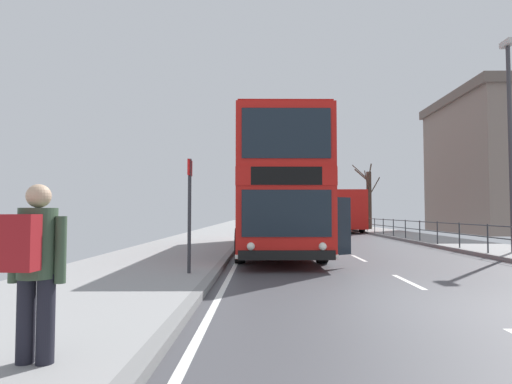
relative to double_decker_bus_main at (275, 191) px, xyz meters
The scene contains 8 objects.
ground 9.66m from the double_decker_bus_main, 77.86° to the right, with size 15.80×140.00×0.20m.
double_decker_bus_main is the anchor object (origin of this frame).
background_bus_far_lane 19.33m from the double_decker_bus_main, 73.00° to the left, with size 2.64×9.12×3.12m.
pedestrian_railing_far_kerb 10.88m from the double_decker_bus_main, 48.48° to the left, with size 0.05×31.50×0.98m.
pedestrian_with_backpack 12.50m from the double_decker_bus_main, 101.82° to the right, with size 0.54×0.53×1.63m.
bus_stop_sign_near 6.70m from the double_decker_bus_main, 108.68° to the right, with size 0.08×0.44×2.59m.
street_lamp_far_side 8.52m from the double_decker_bus_main, ahead, with size 0.28×0.60×7.44m.
bare_tree_far_00 21.56m from the double_decker_bus_main, 67.11° to the left, with size 2.32×2.53×5.56m.
Camera 1 is at (-3.17, -6.89, 1.51)m, focal length 30.18 mm.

